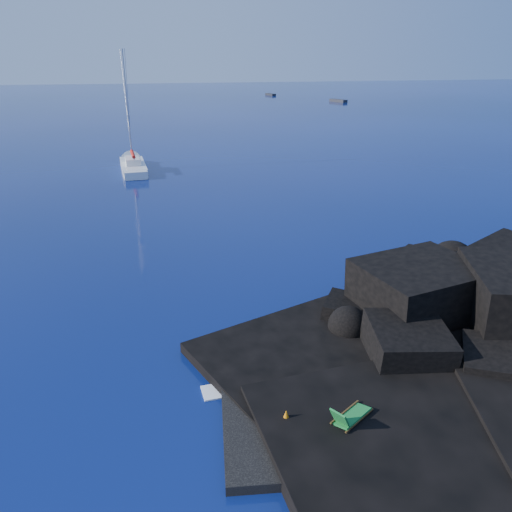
{
  "coord_description": "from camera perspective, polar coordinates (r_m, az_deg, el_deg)",
  "views": [
    {
      "loc": [
        -1.24,
        -12.56,
        11.8
      ],
      "look_at": [
        3.39,
        10.81,
        2.0
      ],
      "focal_mm": 35.0,
      "sensor_mm": 36.0,
      "label": 1
    }
  ],
  "objects": [
    {
      "name": "surf_foam",
      "position": [
        22.06,
        7.17,
        -10.18
      ],
      "size": [
        10.0,
        8.0,
        0.06
      ],
      "primitive_type": null,
      "color": "white",
      "rests_on": "ground"
    },
    {
      "name": "deck_chair",
      "position": [
        17.37,
        10.98,
        -16.97
      ],
      "size": [
        1.74,
        1.51,
        1.12
      ],
      "primitive_type": null,
      "rotation": [
        0.0,
        0.0,
        0.6
      ],
      "color": "#186E2D",
      "rests_on": "beach"
    },
    {
      "name": "ground",
      "position": [
        17.28,
        -4.34,
        -20.79
      ],
      "size": [
        400.0,
        400.0,
        0.0
      ],
      "primitive_type": "plane",
      "color": "#031038",
      "rests_on": "ground"
    },
    {
      "name": "sailboat",
      "position": [
        55.47,
        -13.81,
        9.45
      ],
      "size": [
        3.51,
        11.76,
        12.14
      ],
      "primitive_type": null,
      "rotation": [
        0.0,
        0.0,
        0.09
      ],
      "color": "white",
      "rests_on": "ground"
    },
    {
      "name": "marker_cone",
      "position": [
        17.31,
        3.46,
        -17.9
      ],
      "size": [
        0.45,
        0.45,
        0.55
      ],
      "primitive_type": "cone",
      "rotation": [
        0.0,
        0.0,
        -0.3
      ],
      "color": "#CE720A",
      "rests_on": "beach"
    },
    {
      "name": "beach",
      "position": [
        18.52,
        10.1,
        -17.65
      ],
      "size": [
        9.08,
        6.86,
        0.7
      ],
      "primitive_type": "cube",
      "rotation": [
        0.0,
        0.0,
        -0.1
      ],
      "color": "black",
      "rests_on": "ground"
    },
    {
      "name": "sunbather",
      "position": [
        19.8,
        13.11,
        -13.05
      ],
      "size": [
        1.77,
        0.74,
        0.23
      ],
      "primitive_type": null,
      "rotation": [
        0.0,
        0.0,
        0.19
      ],
      "color": "tan",
      "rests_on": "towel"
    },
    {
      "name": "distant_boat_b",
      "position": [
        132.4,
        9.38,
        16.97
      ],
      "size": [
        3.45,
        5.1,
        0.65
      ],
      "primitive_type": "cube",
      "rotation": [
        0.0,
        0.0,
        0.43
      ],
      "color": "#26262B",
      "rests_on": "ground"
    },
    {
      "name": "distant_boat_a",
      "position": [
        150.84,
        1.67,
        17.87
      ],
      "size": [
        2.45,
        4.19,
        0.53
      ],
      "primitive_type": "cube",
      "rotation": [
        0.0,
        0.0,
        0.32
      ],
      "color": "black",
      "rests_on": "ground"
    },
    {
      "name": "towel",
      "position": [
        19.88,
        13.07,
        -13.39
      ],
      "size": [
        2.32,
        1.42,
        0.06
      ],
      "primitive_type": "cube",
      "rotation": [
        0.0,
        0.0,
        0.19
      ],
      "color": "white",
      "rests_on": "beach"
    }
  ]
}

